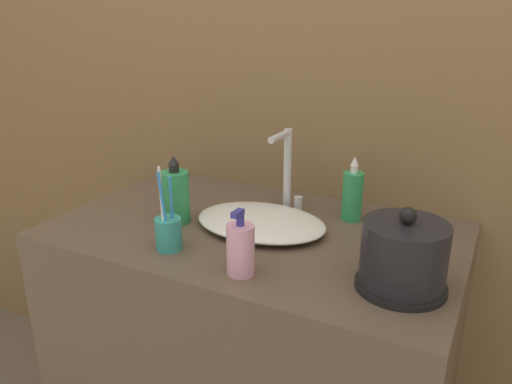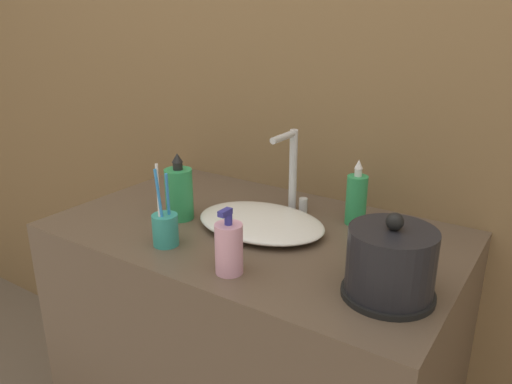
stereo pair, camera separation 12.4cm
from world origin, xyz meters
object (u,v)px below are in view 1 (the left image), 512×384
(lotion_bottle, at_px, (241,249))
(mouthwash_bottle, at_px, (352,195))
(faucet, at_px, (287,168))
(toothbrush_cup, at_px, (168,232))
(shampoo_bottle, at_px, (175,196))
(electric_kettle, at_px, (403,259))

(lotion_bottle, xyz_separation_m, mouthwash_bottle, (0.12, 0.40, 0.01))
(faucet, xyz_separation_m, toothbrush_cup, (-0.14, -0.35, -0.08))
(shampoo_bottle, distance_m, mouthwash_bottle, 0.47)
(faucet, relative_size, lotion_bottle, 1.56)
(lotion_bottle, bearing_deg, electric_kettle, 16.96)
(lotion_bottle, bearing_deg, toothbrush_cup, 173.11)
(shampoo_bottle, bearing_deg, mouthwash_bottle, 29.19)
(electric_kettle, bearing_deg, shampoo_bottle, 173.11)
(faucet, bearing_deg, mouthwash_bottle, 4.96)
(faucet, distance_m, mouthwash_bottle, 0.19)
(faucet, xyz_separation_m, mouthwash_bottle, (0.18, 0.02, -0.05))
(toothbrush_cup, bearing_deg, lotion_bottle, -6.89)
(electric_kettle, height_order, toothbrush_cup, toothbrush_cup)
(toothbrush_cup, relative_size, shampoo_bottle, 1.10)
(toothbrush_cup, distance_m, shampoo_bottle, 0.17)
(toothbrush_cup, xyz_separation_m, lotion_bottle, (0.21, -0.02, 0.01))
(faucet, bearing_deg, toothbrush_cup, -111.69)
(electric_kettle, distance_m, mouthwash_bottle, 0.36)
(shampoo_bottle, bearing_deg, lotion_bottle, -30.22)
(lotion_bottle, height_order, mouthwash_bottle, mouthwash_bottle)
(faucet, bearing_deg, lotion_bottle, -80.29)
(toothbrush_cup, bearing_deg, mouthwash_bottle, 48.91)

